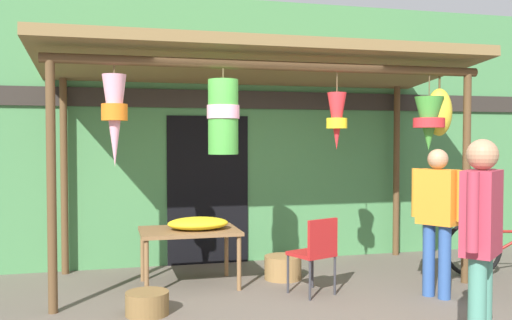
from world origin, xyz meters
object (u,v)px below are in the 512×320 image
Objects in this scene: display_table at (189,235)px; vendor_in_orange at (437,211)px; folding_chair at (316,249)px; wicker_basket_by_table at (147,303)px; shopper_by_bananas at (481,232)px; wicker_basket_spare at (283,267)px; flower_heap_on_table at (199,223)px.

display_table is 2.76m from vendor_in_orange.
folding_chair is 1.35m from vendor_in_orange.
shopper_by_bananas reaches higher than wicker_basket_by_table.
folding_chair reaches higher than display_table.
wicker_basket_spare is 0.26× the size of shopper_by_bananas.
shopper_by_bananas reaches higher than flower_heap_on_table.
folding_chair is 0.50× the size of shopper_by_bananas.
shopper_by_bananas is at bearing -112.89° from vendor_in_orange.
wicker_basket_spare is 1.95m from vendor_in_orange.
shopper_by_bananas is (0.50, -2.10, 0.50)m from folding_chair.
flower_heap_on_table is 0.83× the size of folding_chair.
vendor_in_orange is at bearing -24.88° from flower_heap_on_table.
folding_chair is 0.53× the size of vendor_in_orange.
flower_heap_on_table is at bearing 120.43° from shopper_by_bananas.
flower_heap_on_table is (0.11, -0.05, 0.14)m from display_table.
flower_heap_on_table is 1.56× the size of wicker_basket_spare.
vendor_in_orange is (1.35, -1.18, 0.79)m from wicker_basket_spare.
display_table reaches higher than wicker_basket_spare.
display_table is 0.70× the size of vendor_in_orange.
display_table is 0.66× the size of shopper_by_bananas.
shopper_by_bananas is at bearing -77.79° from wicker_basket_spare.
wicker_basket_by_table is at bearing -149.30° from wicker_basket_spare.
wicker_basket_spare is at bearing 1.21° from display_table.
wicker_basket_spare is 3.07m from shopper_by_bananas.
flower_heap_on_table is 1.67× the size of wicker_basket_by_table.
vendor_in_orange reaches higher than display_table.
vendor_in_orange is (1.22, -0.39, 0.43)m from folding_chair.
vendor_in_orange is at bearing -3.38° from wicker_basket_by_table.
display_table is 2.49× the size of wicker_basket_spare.
folding_chair reaches higher than wicker_basket_spare.
wicker_basket_by_table is at bearing -125.38° from flower_heap_on_table.
vendor_in_orange reaches higher than wicker_basket_by_table.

